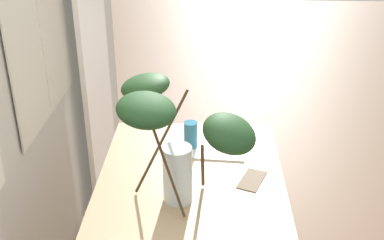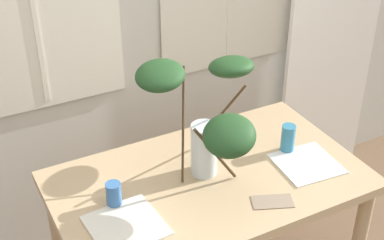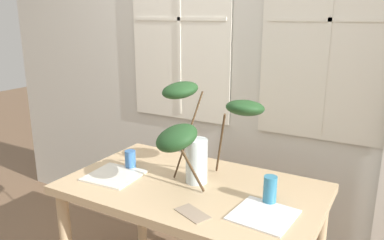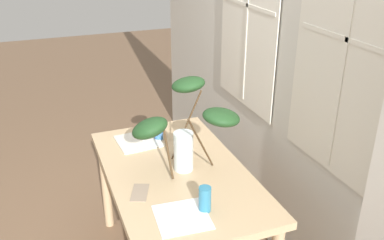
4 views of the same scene
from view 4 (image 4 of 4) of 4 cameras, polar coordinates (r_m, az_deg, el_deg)
back_wall_with_windows at (r=2.66m, az=13.72°, el=7.62°), size 4.49×0.14×2.72m
dining_table at (r=2.64m, az=-2.10°, el=-8.64°), size 1.36×0.81×0.77m
vase_with_branches at (r=2.44m, az=-1.24°, el=-0.41°), size 0.65×0.61×0.54m
drinking_glass_blue_left at (r=2.93m, az=-4.54°, el=-1.60°), size 0.06×0.06×0.11m
drinking_glass_blue_right at (r=2.22m, az=1.74°, el=-10.57°), size 0.07×0.07×0.14m
plate_square_left at (r=2.92m, az=-7.20°, el=-2.84°), size 0.30×0.30×0.01m
plate_square_right at (r=2.20m, az=-1.34°, el=-12.88°), size 0.29×0.29×0.01m
napkin_folded at (r=2.40m, az=-7.03°, el=-9.65°), size 0.19×0.15×0.00m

